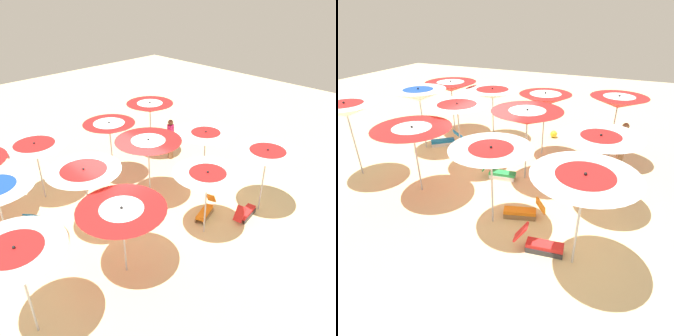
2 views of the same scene
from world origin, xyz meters
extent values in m
cube|color=beige|center=(0.00, 0.00, -0.02)|extent=(37.95, 37.95, 0.04)
cylinder|color=#B2B2B7|center=(-3.69, -2.62, 1.11)|extent=(0.05, 0.05, 2.23)
cone|color=red|center=(-3.69, -2.62, 2.23)|extent=(1.97, 1.97, 0.40)
cone|color=white|center=(-3.69, -2.62, 2.33)|extent=(1.08, 1.08, 0.22)
sphere|color=black|center=(-3.69, -2.62, 2.46)|extent=(0.07, 0.07, 0.07)
cylinder|color=#B2B2B7|center=(-1.22, -2.10, 1.09)|extent=(0.05, 0.05, 2.17)
cone|color=red|center=(-1.22, -2.10, 2.17)|extent=(1.91, 1.91, 0.43)
cone|color=white|center=(-1.22, -2.10, 2.27)|extent=(1.15, 1.15, 0.26)
sphere|color=black|center=(-1.22, -2.10, 2.42)|extent=(0.07, 0.07, 0.07)
cylinder|color=#B2B2B7|center=(1.32, -2.86, 0.98)|extent=(0.05, 0.05, 1.95)
cone|color=white|center=(1.32, -2.86, 1.95)|extent=(2.28, 2.28, 0.40)
cone|color=red|center=(1.32, -2.86, 2.04)|extent=(1.37, 1.37, 0.24)
sphere|color=black|center=(1.32, -2.86, 2.18)|extent=(0.07, 0.07, 0.07)
cylinder|color=#B2B2B7|center=(-3.56, 0.53, 0.96)|extent=(0.05, 0.05, 1.93)
cone|color=white|center=(-3.56, 0.53, 1.93)|extent=(2.20, 2.20, 0.40)
cone|color=red|center=(-3.56, 0.53, 2.04)|extent=(1.07, 1.07, 0.20)
sphere|color=black|center=(-3.56, 0.53, 2.16)|extent=(0.07, 0.07, 0.07)
cylinder|color=#B2B2B7|center=(-1.29, -0.04, 1.07)|extent=(0.05, 0.05, 2.14)
cone|color=red|center=(-1.29, -0.04, 2.14)|extent=(2.22, 2.22, 0.45)
cone|color=white|center=(-1.29, -0.04, 2.25)|extent=(1.14, 1.14, 0.23)
sphere|color=black|center=(-1.29, -0.04, 2.39)|extent=(0.07, 0.07, 0.07)
cylinder|color=#B2B2B7|center=(1.20, 0.00, 1.06)|extent=(0.05, 0.05, 2.11)
cone|color=white|center=(1.20, 0.00, 2.11)|extent=(2.16, 2.16, 0.32)
cone|color=red|center=(1.20, 0.00, 2.18)|extent=(1.33, 1.33, 0.20)
sphere|color=black|center=(1.20, 0.00, 2.30)|extent=(0.07, 0.07, 0.07)
cylinder|color=#B2B2B7|center=(3.40, -0.72, 1.09)|extent=(0.05, 0.05, 2.17)
cylinder|color=#B2B2B7|center=(-3.60, 3.02, 1.05)|extent=(0.05, 0.05, 2.11)
cone|color=white|center=(-3.60, 3.02, 2.11)|extent=(2.12, 2.12, 0.32)
cone|color=red|center=(-3.60, 3.02, 2.19)|extent=(1.14, 1.14, 0.17)
sphere|color=black|center=(-3.60, 3.02, 2.30)|extent=(0.07, 0.07, 0.07)
cylinder|color=#B2B2B7|center=(-1.33, 2.46, 0.98)|extent=(0.05, 0.05, 1.96)
cone|color=white|center=(-1.33, 2.46, 1.96)|extent=(2.03, 2.03, 0.41)
cone|color=red|center=(-1.33, 2.46, 2.06)|extent=(1.08, 1.08, 0.22)
sphere|color=black|center=(-1.33, 2.46, 2.19)|extent=(0.07, 0.07, 0.07)
cylinder|color=#B2B2B7|center=(1.42, 2.01, 0.95)|extent=(0.05, 0.05, 1.90)
cone|color=red|center=(1.42, 2.01, 1.90)|extent=(2.27, 2.27, 0.37)
cone|color=white|center=(1.42, 2.01, 2.00)|extent=(1.12, 1.12, 0.18)
sphere|color=black|center=(1.42, 2.01, 2.12)|extent=(0.07, 0.07, 0.07)
cylinder|color=#B2B2B7|center=(3.99, 2.02, 1.14)|extent=(0.05, 0.05, 2.28)
cone|color=white|center=(3.99, 2.02, 2.28)|extent=(2.04, 2.04, 0.42)
cone|color=red|center=(3.99, 2.02, 2.38)|extent=(1.15, 1.15, 0.23)
sphere|color=black|center=(3.99, 2.02, 2.52)|extent=(0.07, 0.07, 0.07)
cube|color=silver|center=(2.76, -1.05, 0.07)|extent=(0.76, 0.65, 0.14)
cube|color=silver|center=(2.99, -1.32, 0.07)|extent=(0.76, 0.65, 0.14)
cube|color=#1972B7|center=(2.88, -1.19, 0.19)|extent=(0.96, 0.89, 0.10)
cube|color=#1972B7|center=(2.38, -1.61, 0.40)|extent=(0.52, 0.52, 0.36)
cube|color=olive|center=(-1.96, 2.12, 0.07)|extent=(0.85, 0.30, 0.14)
cube|color=olive|center=(-1.87, 1.86, 0.07)|extent=(0.85, 0.30, 0.14)
cube|color=orange|center=(-1.92, 1.99, 0.19)|extent=(0.92, 0.53, 0.10)
cube|color=orange|center=(-2.45, 1.82, 0.42)|extent=(0.35, 0.35, 0.39)
cube|color=#333338|center=(-2.91, 2.82, 0.07)|extent=(0.86, 0.17, 0.14)
cube|color=#333338|center=(-2.95, 3.10, 0.07)|extent=(0.86, 0.17, 0.14)
cube|color=red|center=(-2.93, 2.96, 0.19)|extent=(0.90, 0.42, 0.10)
cube|color=red|center=(-2.36, 3.05, 0.46)|extent=(0.37, 0.34, 0.47)
cube|color=silver|center=(-0.58, 0.15, 0.07)|extent=(0.87, 0.17, 0.14)
cube|color=silver|center=(-0.63, 0.44, 0.07)|extent=(0.87, 0.17, 0.14)
cube|color=green|center=(-0.60, 0.30, 0.19)|extent=(0.91, 0.43, 0.10)
cube|color=green|center=(-0.05, 0.38, 0.42)|extent=(0.32, 0.34, 0.38)
cylinder|color=brown|center=(-4.10, -1.80, 0.42)|extent=(0.24, 0.24, 0.84)
cylinder|color=#D82672|center=(-4.10, -1.80, 1.21)|extent=(0.30, 0.30, 0.74)
sphere|color=brown|center=(-4.10, -1.80, 1.69)|extent=(0.23, 0.23, 0.23)
sphere|color=yellow|center=(-1.18, -3.95, 0.16)|extent=(0.31, 0.31, 0.31)
camera|label=1|loc=(5.29, 7.55, 7.04)|focal=36.03mm
camera|label=2|loc=(-4.14, 7.82, 4.93)|focal=30.32mm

